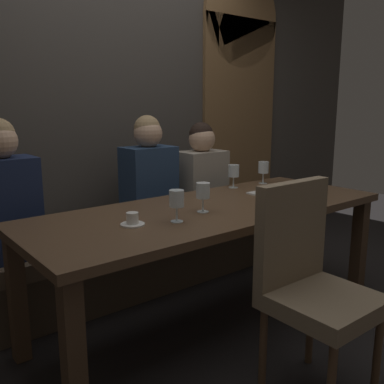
{
  "coord_description": "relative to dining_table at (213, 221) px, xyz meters",
  "views": [
    {
      "loc": [
        -1.61,
        -1.81,
        1.33
      ],
      "look_at": [
        -0.14,
        0.02,
        0.84
      ],
      "focal_mm": 40.15,
      "sensor_mm": 36.0,
      "label": 1
    }
  ],
  "objects": [
    {
      "name": "back_wall_tiled",
      "position": [
        0.0,
        1.22,
        0.85
      ],
      "size": [
        6.0,
        0.12,
        3.0
      ],
      "primitive_type": "cube",
      "color": "#423D38",
      "rests_on": "ground"
    },
    {
      "name": "dessert_plate",
      "position": [
        0.51,
        0.03,
        0.1
      ],
      "size": [
        0.19,
        0.19,
        0.05
      ],
      "color": "white",
      "rests_on": "dining_table"
    },
    {
      "name": "diner_bearded",
      "position": [
        0.03,
        0.72,
        0.18
      ],
      "size": [
        0.36,
        0.24,
        0.8
      ],
      "color": "navy",
      "rests_on": "banquette_bench"
    },
    {
      "name": "wine_glass_far_left",
      "position": [
        0.77,
        0.31,
        0.2
      ],
      "size": [
        0.08,
        0.08,
        0.16
      ],
      "color": "silver",
      "rests_on": "dining_table"
    },
    {
      "name": "diner_far_end",
      "position": [
        0.49,
        0.68,
        0.15
      ],
      "size": [
        0.36,
        0.24,
        0.74
      ],
      "color": "#9E9384",
      "rests_on": "banquette_bench"
    },
    {
      "name": "wine_glass_near_left",
      "position": [
        0.49,
        0.33,
        0.2
      ],
      "size": [
        0.08,
        0.08,
        0.16
      ],
      "color": "silver",
      "rests_on": "dining_table"
    },
    {
      "name": "arched_door",
      "position": [
        1.35,
        1.15,
        0.71
      ],
      "size": [
        0.9,
        0.05,
        2.55
      ],
      "color": "brown",
      "rests_on": "ground"
    },
    {
      "name": "banquette_bench",
      "position": [
        0.0,
        0.7,
        -0.42
      ],
      "size": [
        2.5,
        0.44,
        0.45
      ],
      "color": "#4A3C2E",
      "rests_on": "ground"
    },
    {
      "name": "espresso_cup",
      "position": [
        -0.57,
        -0.04,
        0.11
      ],
      "size": [
        0.12,
        0.12,
        0.06
      ],
      "color": "white",
      "rests_on": "dining_table"
    },
    {
      "name": "dining_table",
      "position": [
        0.0,
        0.0,
        0.0
      ],
      "size": [
        2.2,
        0.84,
        0.74
      ],
      "color": "#493422",
      "rests_on": "ground"
    },
    {
      "name": "ground",
      "position": [
        0.0,
        0.0,
        -0.65
      ],
      "size": [
        9.0,
        9.0,
        0.0
      ],
      "primitive_type": "plane",
      "color": "black"
    },
    {
      "name": "wine_glass_far_right",
      "position": [
        -0.36,
        -0.13,
        0.2
      ],
      "size": [
        0.08,
        0.08,
        0.16
      ],
      "color": "silver",
      "rests_on": "dining_table"
    },
    {
      "name": "chair_near_side",
      "position": [
        -0.05,
        -0.72,
        -0.09
      ],
      "size": [
        0.45,
        0.45,
        0.98
      ],
      "color": "brown",
      "rests_on": "ground"
    },
    {
      "name": "diner_redhead",
      "position": [
        -0.97,
        0.67,
        0.18
      ],
      "size": [
        0.36,
        0.24,
        0.8
      ],
      "color": "#192342",
      "rests_on": "banquette_bench"
    },
    {
      "name": "wine_glass_end_left",
      "position": [
        -0.13,
        -0.06,
        0.2
      ],
      "size": [
        0.08,
        0.08,
        0.16
      ],
      "color": "silver",
      "rests_on": "dining_table"
    }
  ]
}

